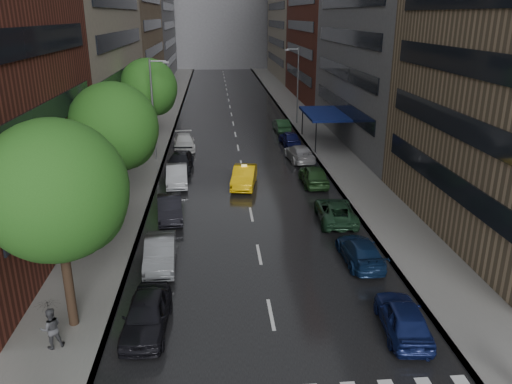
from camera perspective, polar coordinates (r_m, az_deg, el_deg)
ground at (r=19.99m, az=3.08°, el=-20.11°), size 220.00×220.00×0.00m
road at (r=66.49m, az=-2.76°, el=8.53°), size 14.00×140.00×0.01m
sidewalk_left at (r=66.77m, az=-10.58°, el=8.33°), size 4.00×140.00×0.15m
sidewalk_right at (r=67.39m, az=5.00°, el=8.69°), size 4.00×140.00×0.15m
building_far at (r=133.27m, az=-4.07°, el=20.96°), size 40.00×14.00×32.00m
tree_near at (r=21.07m, az=-21.96°, el=0.10°), size 5.72×5.72×9.12m
tree_mid at (r=32.53m, az=-15.99°, el=7.10°), size 5.63×5.63×8.97m
tree_far at (r=50.26m, az=-12.21°, el=11.57°), size 5.60×5.60×8.92m
taxi at (r=39.13m, az=-1.36°, el=1.79°), size 2.45×5.04×1.59m
parked_cars_left at (r=37.01m, az=-9.35°, el=0.40°), size 2.47×35.65×1.55m
parked_cars_right at (r=39.08m, az=6.80°, el=1.53°), size 2.59×43.55×1.60m
ped_black_umbrella at (r=21.88m, az=-22.50°, el=-13.43°), size 1.04×0.98×2.09m
street_lamp_left at (r=46.21m, az=-11.62°, el=9.41°), size 1.74×0.22×9.00m
street_lamp_right at (r=61.54m, az=4.72°, el=12.20°), size 1.74×0.22×9.00m
awning at (r=52.35m, az=7.82°, el=8.83°), size 4.00×8.00×3.12m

